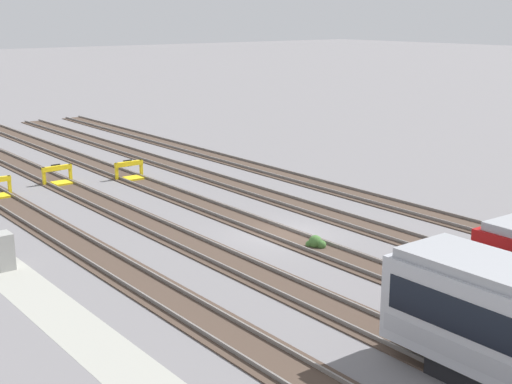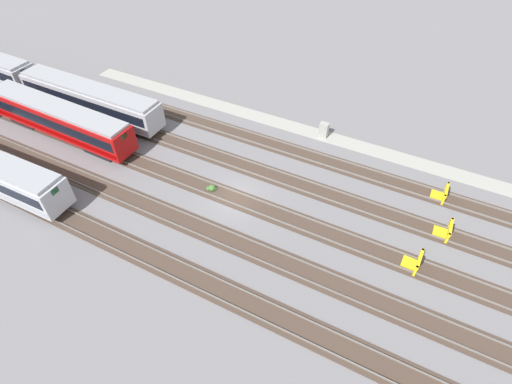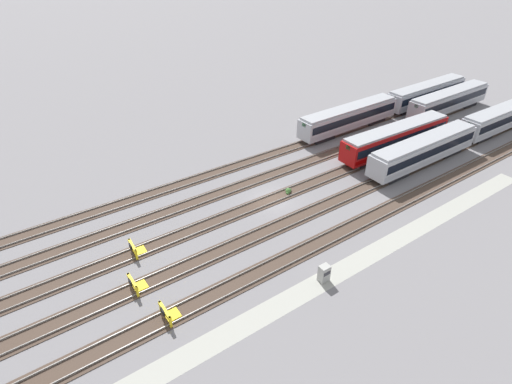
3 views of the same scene
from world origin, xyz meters
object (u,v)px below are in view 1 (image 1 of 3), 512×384
Objects in this scene: bumper_stop_near_inner_track at (59,176)px; bumper_stop_middle_track at (131,171)px; electrical_cabinet at (4,251)px; weed_clump at (316,243)px.

bumper_stop_near_inner_track and bumper_stop_middle_track have the same top height.
bumper_stop_near_inner_track is at bearing 149.06° from electrical_cabinet.
bumper_stop_middle_track is 18.13m from weed_clump.
electrical_cabinet reaches higher than bumper_stop_middle_track.
electrical_cabinet is at bearing -30.94° from bumper_stop_near_inner_track.
electrical_cabinet is (12.02, -12.48, 0.29)m from bumper_stop_middle_track.
electrical_cabinet is 1.74× the size of weed_clump.
electrical_cabinet is at bearing -46.07° from bumper_stop_middle_track.
bumper_stop_middle_track is 17.33m from electrical_cabinet.
bumper_stop_near_inner_track is 20.19m from weed_clump.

